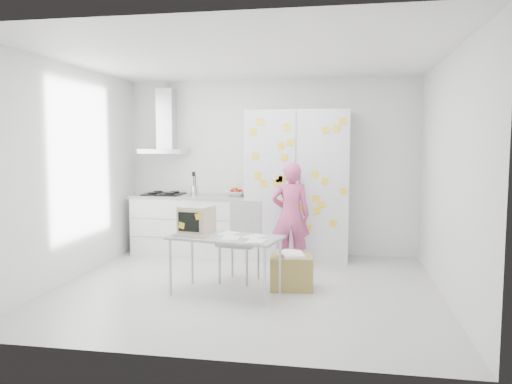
% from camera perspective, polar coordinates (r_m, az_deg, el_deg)
% --- Properties ---
extents(floor, '(4.50, 4.00, 0.02)m').
position_cam_1_polar(floor, '(6.07, -1.11, -11.00)').
color(floor, silver).
rests_on(floor, ground).
extents(walls, '(4.52, 4.01, 2.70)m').
position_cam_1_polar(walls, '(6.53, 0.09, 2.32)').
color(walls, white).
rests_on(walls, ground).
extents(ceiling, '(4.50, 4.00, 0.02)m').
position_cam_1_polar(ceiling, '(5.89, -1.16, 15.14)').
color(ceiling, white).
rests_on(ceiling, walls).
extents(counter_run, '(1.84, 0.63, 1.28)m').
position_cam_1_polar(counter_run, '(7.86, -7.32, -3.61)').
color(counter_run, white).
rests_on(counter_run, ground).
extents(range_hood, '(0.70, 0.48, 1.01)m').
position_cam_1_polar(range_hood, '(8.04, -10.27, 7.18)').
color(range_hood, silver).
rests_on(range_hood, walls).
extents(tall_cabinet, '(1.50, 0.68, 2.20)m').
position_cam_1_polar(tall_cabinet, '(7.44, 4.78, 0.77)').
color(tall_cabinet, silver).
rests_on(tall_cabinet, ground).
extents(person, '(0.58, 0.42, 1.46)m').
position_cam_1_polar(person, '(6.91, 3.98, -2.67)').
color(person, '#CA4E84').
rests_on(person, ground).
extents(desk, '(1.34, 0.85, 0.99)m').
position_cam_1_polar(desk, '(5.81, -5.67, -4.06)').
color(desk, '#A2A8AD').
rests_on(desk, ground).
extents(chair, '(0.54, 0.54, 1.00)m').
position_cam_1_polar(chair, '(6.28, -1.63, -5.03)').
color(chair, '#A1A19F').
rests_on(chair, ground).
extents(cardboard_box, '(0.54, 0.45, 0.44)m').
position_cam_1_polar(cardboard_box, '(6.00, 4.08, -9.07)').
color(cardboard_box, '#9F8B45').
rests_on(cardboard_box, ground).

